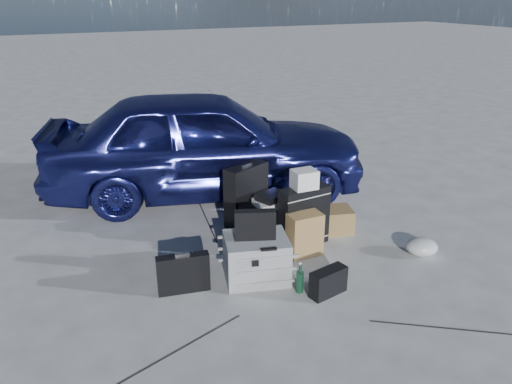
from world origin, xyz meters
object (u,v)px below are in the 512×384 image
suitcase_left (246,195)px  suitcase_right (304,216)px  green_bottle (300,278)px  pelican_case (256,258)px  briefcase (183,274)px  duffel_bag (272,220)px  cardboard_box (335,220)px  car (206,143)px

suitcase_left → suitcase_right: suitcase_left is taller
suitcase_right → green_bottle: bearing=-127.2°
pelican_case → suitcase_right: suitcase_right is taller
briefcase → green_bottle: bearing=-15.6°
briefcase → duffel_bag: (1.19, 0.63, -0.01)m
duffel_bag → green_bottle: duffel_bag is taller
briefcase → duffel_bag: briefcase is taller
duffel_bag → suitcase_right: bearing=-45.4°
cardboard_box → green_bottle: green_bottle is taller
cardboard_box → green_bottle: 1.28m
car → suitcase_right: 1.84m
car → briefcase: 2.35m
pelican_case → cardboard_box: (1.19, 0.49, -0.07)m
car → cardboard_box: 1.94m
pelican_case → green_bottle: size_ratio=2.10×
briefcase → suitcase_left: size_ratio=0.66×
green_bottle → car: bearing=87.8°
cardboard_box → green_bottle: (-0.95, -0.86, 0.00)m
briefcase → duffel_bag: size_ratio=0.67×
pelican_case → car: bearing=97.0°
car → suitcase_right: bearing=-151.0°
suitcase_right → duffel_bag: bearing=116.3°
suitcase_left → cardboard_box: suitcase_left is taller
duffel_bag → green_bottle: (-0.29, -1.08, -0.04)m
green_bottle → duffel_bag: bearing=75.0°
suitcase_left → cardboard_box: (0.78, -0.60, -0.21)m
car → suitcase_right: size_ratio=6.29×
briefcase → green_bottle: briefcase is taller
briefcase → suitcase_left: (1.07, 1.02, 0.17)m
pelican_case → duffel_bag: bearing=69.3°
pelican_case → cardboard_box: 1.29m
suitcase_left → green_bottle: suitcase_left is taller
suitcase_right → car: bearing=97.7°
suitcase_left → suitcase_right: (0.31, -0.71, -0.03)m
car → duffel_bag: 1.54m
pelican_case → suitcase_right: size_ratio=0.89×
suitcase_right → duffel_bag: size_ratio=0.92×
car → green_bottle: (-0.10, -2.52, -0.53)m
cardboard_box → green_bottle: bearing=-137.8°
briefcase → suitcase_left: suitcase_left is taller
car → pelican_case: bearing=-172.2°
briefcase → green_bottle: (0.90, -0.45, -0.04)m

